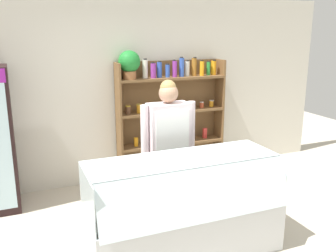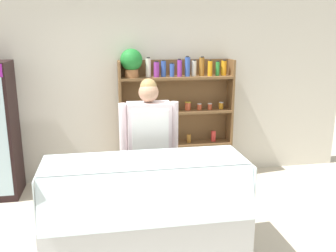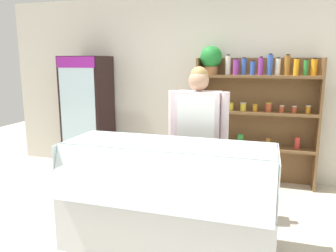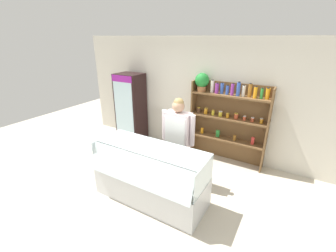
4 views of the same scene
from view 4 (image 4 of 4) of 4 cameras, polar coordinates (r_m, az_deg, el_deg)
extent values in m
plane|color=beige|center=(4.18, -4.57, -18.19)|extent=(12.00, 12.00, 0.00)
cube|color=beige|center=(5.35, 8.96, 7.13)|extent=(6.80, 0.10, 2.70)
cube|color=black|center=(6.07, -9.37, 4.52)|extent=(0.67, 0.56, 1.81)
cube|color=silver|center=(5.87, -11.13, 3.79)|extent=(0.59, 0.01, 1.61)
cube|color=#8C1E8C|center=(5.67, -11.76, 11.65)|extent=(0.63, 0.01, 0.16)
cylinder|color=orange|center=(6.23, -11.80, -0.57)|extent=(0.05, 0.05, 0.22)
cylinder|color=purple|center=(6.14, -10.85, -0.84)|extent=(0.05, 0.05, 0.21)
cylinder|color=#9E6623|center=(6.07, -9.86, -1.33)|extent=(0.07, 0.07, 0.16)
cylinder|color=silver|center=(5.98, -8.86, -1.49)|extent=(0.06, 0.06, 0.18)
cylinder|color=#2D8C38|center=(6.06, -11.96, 3.28)|extent=(0.05, 0.05, 0.16)
cylinder|color=purple|center=(5.94, -10.65, 3.02)|extent=(0.05, 0.05, 0.17)
cylinder|color=red|center=(5.82, -9.31, 2.92)|extent=(0.06, 0.06, 0.20)
cylinder|color=purple|center=(5.93, -12.33, 7.84)|extent=(0.07, 0.07, 0.22)
cylinder|color=#2D8C38|center=(5.81, -10.97, 7.35)|extent=(0.06, 0.06, 0.15)
cylinder|color=orange|center=(5.69, -9.59, 7.35)|extent=(0.06, 0.06, 0.19)
cube|color=brown|center=(5.20, 15.25, 0.89)|extent=(1.67, 0.02, 1.78)
cube|color=brown|center=(5.33, 6.39, 2.05)|extent=(0.03, 0.28, 1.78)
cube|color=brown|center=(4.94, 23.88, -1.38)|extent=(0.03, 0.28, 1.78)
cube|color=brown|center=(5.21, 14.43, -3.25)|extent=(1.61, 0.28, 0.04)
cube|color=brown|center=(5.03, 14.96, 1.92)|extent=(1.61, 0.28, 0.04)
cube|color=brown|center=(4.89, 15.52, 7.43)|extent=(1.61, 0.28, 0.04)
cylinder|color=#996038|center=(5.07, 8.53, 9.35)|extent=(0.19, 0.19, 0.11)
sphere|color=#1E7A2D|center=(5.03, 8.65, 11.44)|extent=(0.31, 0.31, 0.31)
cylinder|color=silver|center=(4.98, 11.19, 9.85)|extent=(0.08, 0.08, 0.26)
cylinder|color=black|center=(4.95, 11.25, 11.40)|extent=(0.05, 0.05, 0.02)
cylinder|color=purple|center=(4.93, 12.29, 9.30)|extent=(0.08, 0.08, 0.21)
cylinder|color=black|center=(4.92, 12.46, 10.61)|extent=(0.05, 0.05, 0.02)
cylinder|color=#3356B2|center=(4.92, 13.55, 9.26)|extent=(0.07, 0.07, 0.22)
cylinder|color=black|center=(4.89, 13.64, 10.61)|extent=(0.05, 0.05, 0.02)
cylinder|color=#3356B2|center=(4.87, 14.83, 8.78)|extent=(0.07, 0.07, 0.18)
cylinder|color=black|center=(4.86, 14.96, 9.93)|extent=(0.04, 0.04, 0.02)
cylinder|color=purple|center=(4.83, 16.02, 8.85)|extent=(0.07, 0.07, 0.23)
cylinder|color=black|center=(4.82, 16.25, 10.34)|extent=(0.04, 0.04, 0.02)
cylinder|color=#3356B2|center=(4.80, 17.44, 8.88)|extent=(0.08, 0.08, 0.27)
cylinder|color=black|center=(4.79, 17.67, 10.58)|extent=(0.05, 0.05, 0.02)
cylinder|color=silver|center=(4.81, 18.66, 8.45)|extent=(0.07, 0.07, 0.22)
cylinder|color=black|center=(4.78, 18.79, 9.80)|extent=(0.05, 0.05, 0.02)
cylinder|color=#9E6623|center=(4.80, 20.09, 8.48)|extent=(0.07, 0.07, 0.26)
cylinder|color=black|center=(4.75, 20.25, 10.06)|extent=(0.05, 0.05, 0.02)
cylinder|color=orange|center=(4.74, 21.29, 7.88)|extent=(0.07, 0.07, 0.22)
cylinder|color=black|center=(4.74, 21.52, 9.28)|extent=(0.04, 0.04, 0.02)
cylinder|color=#2D8C38|center=(4.74, 22.72, 7.58)|extent=(0.06, 0.06, 0.20)
cylinder|color=black|center=(4.72, 22.91, 8.85)|extent=(0.04, 0.04, 0.02)
cylinder|color=orange|center=(4.75, 23.98, 7.50)|extent=(0.08, 0.08, 0.21)
cylinder|color=black|center=(4.71, 24.16, 8.81)|extent=(0.05, 0.05, 0.02)
cylinder|color=brown|center=(5.20, 7.84, 3.97)|extent=(0.08, 0.08, 0.11)
cylinder|color=gold|center=(5.19, 7.93, 4.64)|extent=(0.08, 0.08, 0.01)
cylinder|color=orange|center=(5.15, 9.56, 3.73)|extent=(0.08, 0.08, 0.12)
cylinder|color=gold|center=(5.13, 9.63, 4.44)|extent=(0.08, 0.08, 0.01)
cylinder|color=yellow|center=(5.09, 11.35, 3.29)|extent=(0.07, 0.07, 0.10)
cylinder|color=gold|center=(5.08, 11.41, 3.89)|extent=(0.07, 0.07, 0.01)
cylinder|color=yellow|center=(5.05, 13.16, 3.00)|extent=(0.08, 0.08, 0.10)
cylinder|color=silver|center=(5.03, 13.22, 3.62)|extent=(0.08, 0.08, 0.01)
cylinder|color=orange|center=(5.00, 14.88, 2.56)|extent=(0.07, 0.07, 0.09)
cylinder|color=gold|center=(4.99, 14.98, 3.14)|extent=(0.07, 0.07, 0.01)
cylinder|color=#BF4C2D|center=(4.97, 16.93, 2.38)|extent=(0.09, 0.09, 0.11)
cylinder|color=gold|center=(4.94, 17.00, 3.05)|extent=(0.09, 0.09, 0.01)
cylinder|color=#BF4C2D|center=(4.93, 18.82, 1.83)|extent=(0.07, 0.07, 0.08)
cylinder|color=silver|center=(4.92, 18.90, 2.36)|extent=(0.07, 0.07, 0.01)
cylinder|color=#BF4C2D|center=(4.91, 20.63, 1.47)|extent=(0.06, 0.06, 0.08)
cylinder|color=silver|center=(4.90, 20.71, 1.99)|extent=(0.07, 0.07, 0.01)
cylinder|color=orange|center=(4.89, 22.66, 1.19)|extent=(0.07, 0.07, 0.09)
cylinder|color=silver|center=(4.87, 22.73, 1.75)|extent=(0.07, 0.07, 0.01)
cube|color=orange|center=(5.34, 8.66, -1.17)|extent=(0.05, 0.04, 0.13)
cube|color=#2D8C38|center=(5.22, 12.53, -1.86)|extent=(0.08, 0.04, 0.16)
cube|color=#9E6623|center=(5.14, 16.54, -2.88)|extent=(0.06, 0.04, 0.12)
cube|color=red|center=(5.07, 20.71, -3.54)|extent=(0.06, 0.04, 0.16)
cube|color=silver|center=(4.04, -4.40, -14.77)|extent=(1.94, 0.74, 0.55)
cube|color=white|center=(3.88, -4.53, -11.26)|extent=(1.88, 0.68, 0.03)
cube|color=silver|center=(3.53, -7.95, -11.09)|extent=(1.90, 0.16, 0.47)
cube|color=silver|center=(3.70, -4.28, -5.31)|extent=(1.90, 0.58, 0.01)
cube|color=silver|center=(4.33, -15.09, -5.10)|extent=(0.01, 0.70, 0.45)
cube|color=silver|center=(3.39, 9.13, -12.77)|extent=(0.01, 0.70, 0.45)
cube|color=tan|center=(4.32, -11.85, -7.33)|extent=(0.17, 0.14, 0.06)
cube|color=white|center=(4.18, -13.90, -8.60)|extent=(0.05, 0.03, 0.02)
cube|color=tan|center=(4.10, -8.03, -8.67)|extent=(0.16, 0.12, 0.06)
cube|color=white|center=(3.96, -10.05, -10.09)|extent=(0.05, 0.03, 0.02)
cube|color=tan|center=(3.92, -3.78, -10.23)|extent=(0.16, 0.14, 0.04)
cube|color=white|center=(3.76, -5.74, -11.69)|extent=(0.05, 0.03, 0.02)
cube|color=beige|center=(3.75, 0.90, -11.74)|extent=(0.16, 0.11, 0.04)
cube|color=white|center=(3.59, -0.92, -13.38)|extent=(0.05, 0.03, 0.02)
cube|color=beige|center=(3.62, 6.04, -13.25)|extent=(0.16, 0.11, 0.05)
cube|color=white|center=(3.45, 4.41, -15.12)|extent=(0.05, 0.03, 0.02)
cylinder|color=tan|center=(4.21, -14.36, -7.72)|extent=(0.20, 0.17, 0.14)
cylinder|color=#A35B4C|center=(4.08, -12.11, -8.69)|extent=(0.15, 0.13, 0.12)
cylinder|color=white|center=(3.52, 1.18, -12.36)|extent=(0.07, 0.07, 0.24)
cylinder|color=white|center=(3.49, 2.64, -13.09)|extent=(0.07, 0.07, 0.20)
cylinder|color=#383D51|center=(4.48, 1.19, -8.96)|extent=(0.13, 0.13, 0.78)
cylinder|color=#383D51|center=(4.40, 3.61, -9.66)|extent=(0.13, 0.13, 0.78)
cube|color=silver|center=(4.12, 2.54, -0.81)|extent=(0.48, 0.24, 0.64)
cube|color=white|center=(4.16, 1.64, -5.75)|extent=(0.40, 0.01, 1.20)
cylinder|color=silver|center=(4.24, -0.90, 0.36)|extent=(0.09, 0.09, 0.58)
cylinder|color=silver|center=(3.99, 6.20, -1.19)|extent=(0.09, 0.09, 0.58)
sphere|color=tan|center=(3.97, 2.64, 5.03)|extent=(0.22, 0.22, 0.22)
sphere|color=#997A47|center=(3.96, 2.72, 5.83)|extent=(0.19, 0.19, 0.19)
camera|label=1|loc=(3.43, -66.22, 1.05)|focal=40.00mm
camera|label=2|loc=(2.43, -72.44, -5.60)|focal=40.00mm
camera|label=3|loc=(1.43, -51.16, -29.50)|focal=35.00mm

